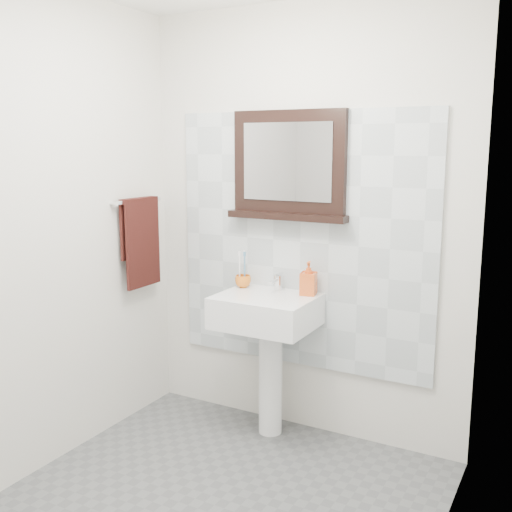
{
  "coord_description": "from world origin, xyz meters",
  "views": [
    {
      "loc": [
        1.43,
        -2.07,
        1.7
      ],
      "look_at": [
        -0.01,
        0.55,
        1.15
      ],
      "focal_mm": 42.0,
      "sensor_mm": 36.0,
      "label": 1
    }
  ],
  "objects_px": {
    "pedestal_sink": "(267,326)",
    "framed_mirror": "(289,168)",
    "soap_dispenser": "(309,278)",
    "hand_towel": "(141,235)",
    "toothbrush_cup": "(243,281)"
  },
  "relations": [
    {
      "from": "pedestal_sink",
      "to": "toothbrush_cup",
      "type": "height_order",
      "value": "pedestal_sink"
    },
    {
      "from": "pedestal_sink",
      "to": "hand_towel",
      "type": "distance_m",
      "value": 0.97
    },
    {
      "from": "toothbrush_cup",
      "to": "hand_towel",
      "type": "bearing_deg",
      "value": -162.01
    },
    {
      "from": "pedestal_sink",
      "to": "framed_mirror",
      "type": "distance_m",
      "value": 0.92
    },
    {
      "from": "toothbrush_cup",
      "to": "framed_mirror",
      "type": "bearing_deg",
      "value": 17.87
    },
    {
      "from": "toothbrush_cup",
      "to": "hand_towel",
      "type": "distance_m",
      "value": 0.7
    },
    {
      "from": "pedestal_sink",
      "to": "toothbrush_cup",
      "type": "bearing_deg",
      "value": 154.68
    },
    {
      "from": "pedestal_sink",
      "to": "toothbrush_cup",
      "type": "relative_size",
      "value": 10.12
    },
    {
      "from": "toothbrush_cup",
      "to": "framed_mirror",
      "type": "relative_size",
      "value": 0.13
    },
    {
      "from": "framed_mirror",
      "to": "soap_dispenser",
      "type": "bearing_deg",
      "value": -21.15
    },
    {
      "from": "soap_dispenser",
      "to": "framed_mirror",
      "type": "xyz_separation_m",
      "value": [
        -0.16,
        0.06,
        0.62
      ]
    },
    {
      "from": "hand_towel",
      "to": "framed_mirror",
      "type": "bearing_deg",
      "value": 17.95
    },
    {
      "from": "toothbrush_cup",
      "to": "framed_mirror",
      "type": "distance_m",
      "value": 0.73
    },
    {
      "from": "soap_dispenser",
      "to": "hand_towel",
      "type": "height_order",
      "value": "hand_towel"
    },
    {
      "from": "framed_mirror",
      "to": "hand_towel",
      "type": "bearing_deg",
      "value": -162.05
    }
  ]
}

